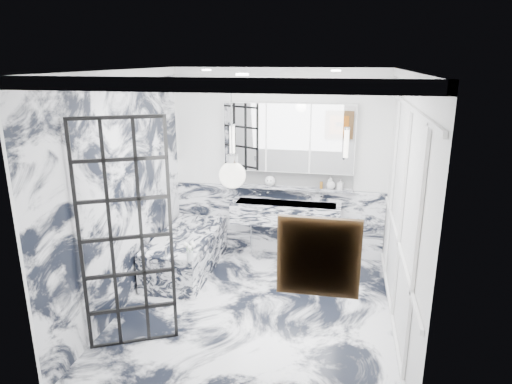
% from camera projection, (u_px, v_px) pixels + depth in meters
% --- Properties ---
extents(floor, '(3.60, 3.60, 0.00)m').
position_uv_depth(floor, '(255.00, 311.00, 5.49)').
color(floor, white).
rests_on(floor, ground).
extents(ceiling, '(3.60, 3.60, 0.00)m').
position_uv_depth(ceiling, '(255.00, 71.00, 4.70)').
color(ceiling, white).
rests_on(ceiling, wall_back).
extents(wall_back, '(3.60, 0.00, 3.60)m').
position_uv_depth(wall_back, '(279.00, 164.00, 6.79)').
color(wall_back, white).
rests_on(wall_back, floor).
extents(wall_front, '(3.60, 0.00, 3.60)m').
position_uv_depth(wall_front, '(208.00, 270.00, 3.40)').
color(wall_front, white).
rests_on(wall_front, floor).
extents(wall_left, '(0.00, 3.60, 3.60)m').
position_uv_depth(wall_left, '(123.00, 192.00, 5.40)').
color(wall_left, white).
rests_on(wall_left, floor).
extents(wall_right, '(0.00, 3.60, 3.60)m').
position_uv_depth(wall_right, '(404.00, 209.00, 4.80)').
color(wall_right, white).
rests_on(wall_right, floor).
extents(marble_clad_back, '(3.18, 0.05, 1.05)m').
position_uv_depth(marble_clad_back, '(278.00, 220.00, 7.01)').
color(marble_clad_back, white).
rests_on(marble_clad_back, floor).
extents(marble_clad_left, '(0.02, 3.56, 2.68)m').
position_uv_depth(marble_clad_left, '(124.00, 197.00, 5.41)').
color(marble_clad_left, white).
rests_on(marble_clad_left, floor).
extents(panel_molding, '(0.03, 3.40, 2.30)m').
position_uv_depth(panel_molding, '(401.00, 217.00, 4.83)').
color(panel_molding, white).
rests_on(panel_molding, floor).
extents(soap_bottle_a, '(0.08, 0.08, 0.19)m').
position_uv_depth(soap_bottle_a, '(330.00, 183.00, 6.62)').
color(soap_bottle_a, '#8C5919').
rests_on(soap_bottle_a, ledge).
extents(soap_bottle_b, '(0.09, 0.09, 0.15)m').
position_uv_depth(soap_bottle_b, '(340.00, 184.00, 6.60)').
color(soap_bottle_b, '#4C4C51').
rests_on(soap_bottle_b, ledge).
extents(soap_bottle_c, '(0.15, 0.15, 0.16)m').
position_uv_depth(soap_bottle_c, '(331.00, 184.00, 6.63)').
color(soap_bottle_c, silver).
rests_on(soap_bottle_c, ledge).
extents(face_pot, '(0.16, 0.16, 0.16)m').
position_uv_depth(face_pot, '(270.00, 181.00, 6.79)').
color(face_pot, white).
rests_on(face_pot, ledge).
extents(amber_bottle, '(0.04, 0.04, 0.10)m').
position_uv_depth(amber_bottle, '(321.00, 185.00, 6.66)').
color(amber_bottle, '#8C5919').
rests_on(amber_bottle, ledge).
extents(flower_vase, '(0.08, 0.08, 0.12)m').
position_uv_depth(flower_vase, '(190.00, 256.00, 5.55)').
color(flower_vase, silver).
rests_on(flower_vase, bathtub).
extents(crittall_door, '(0.81, 0.41, 2.40)m').
position_uv_depth(crittall_door, '(126.00, 238.00, 4.56)').
color(crittall_door, black).
rests_on(crittall_door, floor).
extents(artwork, '(0.49, 0.05, 0.49)m').
position_uv_depth(artwork, '(319.00, 257.00, 3.24)').
color(artwork, '#CC5E15').
rests_on(artwork, wall_front).
extents(pendant_light, '(0.22, 0.22, 0.22)m').
position_uv_depth(pendant_light, '(232.00, 175.00, 3.81)').
color(pendant_light, white).
rests_on(pendant_light, ceiling).
extents(trough_sink, '(1.60, 0.45, 0.30)m').
position_uv_depth(trough_sink, '(286.00, 213.00, 6.72)').
color(trough_sink, silver).
rests_on(trough_sink, wall_back).
extents(ledge, '(1.90, 0.14, 0.04)m').
position_uv_depth(ledge, '(288.00, 188.00, 6.78)').
color(ledge, silver).
rests_on(ledge, wall_back).
extents(subway_tile, '(1.90, 0.03, 0.23)m').
position_uv_depth(subway_tile, '(288.00, 178.00, 6.80)').
color(subway_tile, white).
rests_on(subway_tile, wall_back).
extents(mirror_cabinet, '(1.90, 0.16, 1.00)m').
position_uv_depth(mirror_cabinet, '(289.00, 138.00, 6.57)').
color(mirror_cabinet, white).
rests_on(mirror_cabinet, wall_back).
extents(sconce_left, '(0.07, 0.07, 0.40)m').
position_uv_depth(sconce_left, '(232.00, 140.00, 6.65)').
color(sconce_left, white).
rests_on(sconce_left, mirror_cabinet).
extents(sconce_right, '(0.07, 0.07, 0.40)m').
position_uv_depth(sconce_right, '(346.00, 144.00, 6.34)').
color(sconce_right, white).
rests_on(sconce_right, mirror_cabinet).
extents(bathtub, '(0.75, 1.65, 0.55)m').
position_uv_depth(bathtub, '(186.00, 252.00, 6.48)').
color(bathtub, silver).
rests_on(bathtub, floor).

